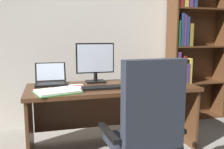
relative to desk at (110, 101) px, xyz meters
name	(u,v)px	position (x,y,z in m)	size (l,w,h in m)	color
wall_back	(107,31)	(0.18, 0.86, 0.79)	(4.85, 0.12, 2.64)	beige
desk	(110,101)	(0.00, 0.00, 0.00)	(1.81, 0.72, 0.72)	#4C2D19
bookshelf	(190,44)	(1.40, 0.63, 0.60)	(0.87, 0.31, 2.20)	#4C2D19
office_chair	(146,138)	(0.05, -0.93, -0.07)	(0.64, 0.60, 1.09)	black
monitor	(95,63)	(-0.13, 0.16, 0.42)	(0.44, 0.16, 0.46)	black
laptop	(51,80)	(-0.64, 0.17, 0.24)	(0.34, 0.31, 0.23)	black
keyboard	(102,88)	(-0.13, -0.21, 0.20)	(0.42, 0.15, 0.02)	black
computer_mouse	(130,85)	(0.17, -0.21, 0.21)	(0.06, 0.10, 0.04)	black
reading_stand_with_book	(138,73)	(0.42, 0.23, 0.26)	(0.34, 0.28, 0.14)	black
open_binder	(58,91)	(-0.59, -0.26, 0.20)	(0.48, 0.40, 0.02)	green
notepad	(77,87)	(-0.38, -0.05, 0.19)	(0.15, 0.21, 0.01)	white
pen	(79,86)	(-0.36, -0.05, 0.20)	(0.01, 0.01, 0.14)	maroon
coffee_mug	(175,79)	(0.74, -0.13, 0.24)	(0.10, 0.10, 0.10)	silver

